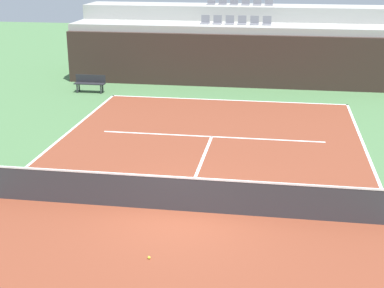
# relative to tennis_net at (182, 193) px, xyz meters

# --- Properties ---
(ground_plane) EXTENTS (80.00, 80.00, 0.00)m
(ground_plane) POSITION_rel_tennis_net_xyz_m (0.00, 0.00, -0.51)
(ground_plane) COLOR #477042
(court_surface) EXTENTS (11.00, 24.00, 0.01)m
(court_surface) POSITION_rel_tennis_net_xyz_m (0.00, 0.00, -0.50)
(court_surface) COLOR brown
(court_surface) RESTS_ON ground_plane
(baseline_far) EXTENTS (11.00, 0.10, 0.00)m
(baseline_far) POSITION_rel_tennis_net_xyz_m (0.00, 11.95, -0.50)
(baseline_far) COLOR white
(baseline_far) RESTS_ON court_surface
(service_line_far) EXTENTS (8.26, 0.10, 0.00)m
(service_line_far) POSITION_rel_tennis_net_xyz_m (0.00, 6.40, -0.50)
(service_line_far) COLOR white
(service_line_far) RESTS_ON court_surface
(centre_service_line) EXTENTS (0.10, 6.40, 0.00)m
(centre_service_line) POSITION_rel_tennis_net_xyz_m (0.00, 3.20, -0.50)
(centre_service_line) COLOR white
(centre_service_line) RESTS_ON court_surface
(back_wall) EXTENTS (17.23, 0.30, 2.64)m
(back_wall) POSITION_rel_tennis_net_xyz_m (0.00, 14.76, 0.81)
(back_wall) COLOR #33231E
(back_wall) RESTS_ON ground_plane
(stands_tier_lower) EXTENTS (17.23, 2.40, 2.98)m
(stands_tier_lower) POSITION_rel_tennis_net_xyz_m (0.00, 16.11, 0.98)
(stands_tier_lower) COLOR #9E9E99
(stands_tier_lower) RESTS_ON ground_plane
(stands_tier_upper) EXTENTS (17.23, 2.40, 3.76)m
(stands_tier_upper) POSITION_rel_tennis_net_xyz_m (0.00, 18.51, 1.37)
(stands_tier_upper) COLOR #9E9E99
(stands_tier_upper) RESTS_ON ground_plane
(seating_row_lower) EXTENTS (3.63, 0.44, 0.44)m
(seating_row_lower) POSITION_rel_tennis_net_xyz_m (0.00, 16.21, 2.60)
(seating_row_lower) COLOR slate
(seating_row_lower) RESTS_ON stands_tier_lower
(seating_row_upper) EXTENTS (3.63, 0.44, 0.44)m
(seating_row_upper) POSITION_rel_tennis_net_xyz_m (0.00, 18.61, 3.37)
(seating_row_upper) COLOR slate
(seating_row_upper) RESTS_ON stands_tier_upper
(tennis_net) EXTENTS (11.08, 0.08, 1.07)m
(tennis_net) POSITION_rel_tennis_net_xyz_m (0.00, 0.00, 0.00)
(tennis_net) COLOR black
(tennis_net) RESTS_ON court_surface
(player_bench) EXTENTS (1.50, 0.40, 0.85)m
(player_bench) POSITION_rel_tennis_net_xyz_m (-6.74, 12.49, -0.00)
(player_bench) COLOR #232328
(player_bench) RESTS_ON ground_plane
(tennis_ball_0) EXTENTS (0.07, 0.07, 0.07)m
(tennis_ball_0) POSITION_rel_tennis_net_xyz_m (-0.29, -2.53, -0.47)
(tennis_ball_0) COLOR #CCE033
(tennis_ball_0) RESTS_ON court_surface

